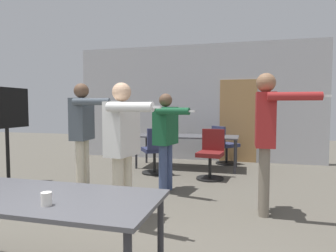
{
  "coord_description": "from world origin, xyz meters",
  "views": [
    {
      "loc": [
        1.3,
        -1.35,
        1.38
      ],
      "look_at": [
        0.2,
        2.85,
        1.1
      ],
      "focal_mm": 32.0,
      "sensor_mm": 36.0,
      "label": 1
    }
  ],
  "objects_px": {
    "tv_screen": "(7,126)",
    "office_chair_far_right": "(155,152)",
    "office_chair_near_pushed": "(224,146)",
    "person_center_tall": "(123,139)",
    "person_far_watching": "(83,127)",
    "drink_cup": "(46,199)",
    "person_near_casual": "(266,129)",
    "office_chair_mid_tucked": "(211,155)",
    "person_right_polo": "(166,133)"
  },
  "relations": [
    {
      "from": "tv_screen",
      "to": "office_chair_far_right",
      "type": "bearing_deg",
      "value": -53.41
    },
    {
      "from": "office_chair_near_pushed",
      "to": "person_center_tall",
      "type": "bearing_deg",
      "value": -57.85
    },
    {
      "from": "person_far_watching",
      "to": "person_center_tall",
      "type": "bearing_deg",
      "value": 43.86
    },
    {
      "from": "person_far_watching",
      "to": "drink_cup",
      "type": "height_order",
      "value": "person_far_watching"
    },
    {
      "from": "person_center_tall",
      "to": "drink_cup",
      "type": "bearing_deg",
      "value": 14.97
    },
    {
      "from": "tv_screen",
      "to": "office_chair_far_right",
      "type": "height_order",
      "value": "tv_screen"
    },
    {
      "from": "person_center_tall",
      "to": "person_far_watching",
      "type": "xyz_separation_m",
      "value": [
        -1.14,
        1.03,
        0.06
      ]
    },
    {
      "from": "person_near_casual",
      "to": "office_chair_far_right",
      "type": "height_order",
      "value": "person_near_casual"
    },
    {
      "from": "office_chair_mid_tucked",
      "to": "drink_cup",
      "type": "relative_size",
      "value": 10.65
    },
    {
      "from": "tv_screen",
      "to": "person_right_polo",
      "type": "xyz_separation_m",
      "value": [
        2.69,
        0.45,
        -0.11
      ]
    },
    {
      "from": "person_center_tall",
      "to": "person_right_polo",
      "type": "bearing_deg",
      "value": -176.03
    },
    {
      "from": "office_chair_near_pushed",
      "to": "office_chair_far_right",
      "type": "bearing_deg",
      "value": -87.05
    },
    {
      "from": "person_near_casual",
      "to": "person_far_watching",
      "type": "relative_size",
      "value": 1.03
    },
    {
      "from": "person_center_tall",
      "to": "office_chair_mid_tucked",
      "type": "height_order",
      "value": "person_center_tall"
    },
    {
      "from": "office_chair_mid_tucked",
      "to": "office_chair_far_right",
      "type": "xyz_separation_m",
      "value": [
        -1.14,
        0.08,
        0.01
      ]
    },
    {
      "from": "person_right_polo",
      "to": "drink_cup",
      "type": "xyz_separation_m",
      "value": [
        -0.01,
        -2.99,
        -0.17
      ]
    },
    {
      "from": "person_right_polo",
      "to": "office_chair_mid_tucked",
      "type": "xyz_separation_m",
      "value": [
        0.6,
        1.06,
        -0.51
      ]
    },
    {
      "from": "person_near_casual",
      "to": "office_chair_near_pushed",
      "type": "bearing_deg",
      "value": -167.65
    },
    {
      "from": "office_chair_far_right",
      "to": "office_chair_near_pushed",
      "type": "relative_size",
      "value": 1.04
    },
    {
      "from": "drink_cup",
      "to": "office_chair_far_right",
      "type": "bearing_deg",
      "value": 97.23
    },
    {
      "from": "office_chair_mid_tucked",
      "to": "office_chair_near_pushed",
      "type": "xyz_separation_m",
      "value": [
        0.14,
        1.51,
        -0.02
      ]
    },
    {
      "from": "office_chair_near_pushed",
      "to": "drink_cup",
      "type": "bearing_deg",
      "value": -52.94
    },
    {
      "from": "office_chair_near_pushed",
      "to": "office_chair_mid_tucked",
      "type": "bearing_deg",
      "value": -50.59
    },
    {
      "from": "office_chair_mid_tucked",
      "to": "person_center_tall",
      "type": "bearing_deg",
      "value": 79.68
    },
    {
      "from": "office_chair_far_right",
      "to": "office_chair_near_pushed",
      "type": "distance_m",
      "value": 1.92
    },
    {
      "from": "person_right_polo",
      "to": "person_center_tall",
      "type": "distance_m",
      "value": 1.42
    },
    {
      "from": "office_chair_far_right",
      "to": "person_near_casual",
      "type": "bearing_deg",
      "value": -75.63
    },
    {
      "from": "person_near_casual",
      "to": "office_chair_far_right",
      "type": "relative_size",
      "value": 1.89
    },
    {
      "from": "office_chair_far_right",
      "to": "office_chair_mid_tucked",
      "type": "bearing_deg",
      "value": -37.72
    },
    {
      "from": "person_near_casual",
      "to": "person_center_tall",
      "type": "bearing_deg",
      "value": -66.95
    },
    {
      "from": "person_near_casual",
      "to": "person_right_polo",
      "type": "bearing_deg",
      "value": -115.29
    },
    {
      "from": "tv_screen",
      "to": "person_near_casual",
      "type": "distance_m",
      "value": 4.19
    },
    {
      "from": "office_chair_mid_tucked",
      "to": "drink_cup",
      "type": "xyz_separation_m",
      "value": [
        -0.62,
        -4.05,
        0.33
      ]
    },
    {
      "from": "person_right_polo",
      "to": "person_far_watching",
      "type": "bearing_deg",
      "value": -61.9
    },
    {
      "from": "drink_cup",
      "to": "person_near_casual",
      "type": "bearing_deg",
      "value": 56.81
    },
    {
      "from": "tv_screen",
      "to": "person_right_polo",
      "type": "relative_size",
      "value": 1.07
    },
    {
      "from": "person_near_casual",
      "to": "office_chair_near_pushed",
      "type": "xyz_separation_m",
      "value": [
        -0.75,
        3.26,
        -0.67
      ]
    },
    {
      "from": "person_center_tall",
      "to": "office_chair_near_pushed",
      "type": "distance_m",
      "value": 4.12
    },
    {
      "from": "person_right_polo",
      "to": "office_chair_mid_tucked",
      "type": "bearing_deg",
      "value": 162.42
    },
    {
      "from": "office_chair_mid_tucked",
      "to": "office_chair_near_pushed",
      "type": "distance_m",
      "value": 1.52
    },
    {
      "from": "person_right_polo",
      "to": "tv_screen",
      "type": "bearing_deg",
      "value": -68.49
    },
    {
      "from": "person_far_watching",
      "to": "office_chair_mid_tucked",
      "type": "bearing_deg",
      "value": 123.28
    },
    {
      "from": "office_chair_near_pushed",
      "to": "person_right_polo",
      "type": "bearing_deg",
      "value": -61.32
    },
    {
      "from": "office_chair_mid_tucked",
      "to": "office_chair_far_right",
      "type": "distance_m",
      "value": 1.14
    },
    {
      "from": "person_far_watching",
      "to": "tv_screen",
      "type": "bearing_deg",
      "value": -90.68
    },
    {
      "from": "person_far_watching",
      "to": "drink_cup",
      "type": "distance_m",
      "value": 2.93
    },
    {
      "from": "person_far_watching",
      "to": "office_chair_mid_tucked",
      "type": "distance_m",
      "value": 2.45
    },
    {
      "from": "person_center_tall",
      "to": "office_chair_far_right",
      "type": "bearing_deg",
      "value": -161.27
    },
    {
      "from": "person_far_watching",
      "to": "drink_cup",
      "type": "relative_size",
      "value": 19.81
    },
    {
      "from": "person_right_polo",
      "to": "person_near_casual",
      "type": "xyz_separation_m",
      "value": [
        1.49,
        -0.69,
        0.15
      ]
    }
  ]
}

